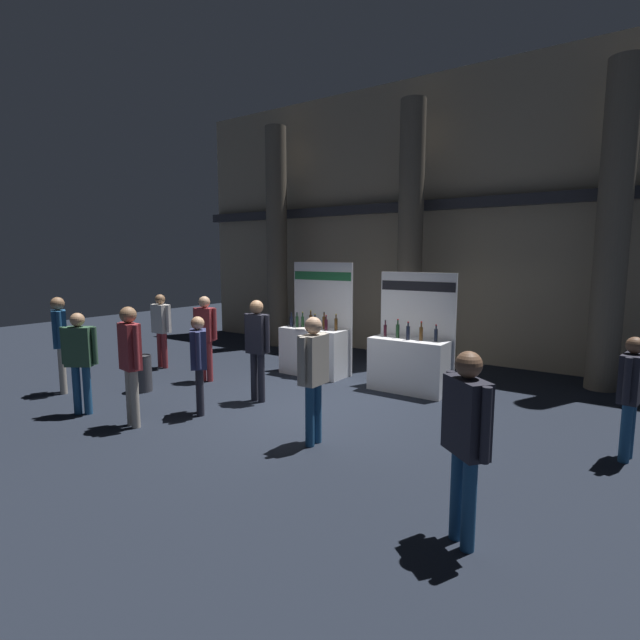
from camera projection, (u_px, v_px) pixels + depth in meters
The scene contains 15 objects.
ground_plane at pixel (307, 405), 8.19m from camera, with size 28.82×28.82×0.00m, color black.
hall_colonnade at pixel (424, 223), 11.69m from camera, with size 14.41×1.38×6.82m.
exhibitor_booth_0 at pixel (315, 346), 10.27m from camera, with size 1.51×0.72×2.41m.
exhibitor_booth_1 at pixel (410, 360), 9.02m from camera, with size 1.53×0.66×2.24m.
trash_bin at pixel (143, 373), 9.02m from camera, with size 0.33×0.33×0.70m.
visitor_0 at pixel (60, 336), 8.81m from camera, with size 0.45×0.36×1.80m.
visitor_1 at pixel (205, 331), 9.66m from camera, with size 0.49×0.35×1.75m.
visitor_2 at pixel (466, 430), 4.12m from camera, with size 0.50×0.45×1.75m.
visitor_3 at pixel (631, 387), 5.90m from camera, with size 0.29×0.63×1.57m.
visitor_4 at pixel (257, 342), 8.30m from camera, with size 0.53×0.24×1.80m.
visitor_5 at pixel (80, 354), 7.63m from camera, with size 0.50×0.42×1.66m.
visitor_6 at pixel (313, 368), 6.38m from camera, with size 0.25×0.57×1.75m.
visitor_7 at pixel (161, 324), 10.83m from camera, with size 0.57×0.26×1.69m.
visitor_8 at pixel (199, 356), 7.63m from camera, with size 0.46×0.45×1.60m.
visitor_9 at pixel (130, 356), 7.06m from camera, with size 0.52×0.27×1.82m.
Camera 1 is at (4.69, -6.39, 2.56)m, focal length 26.79 mm.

